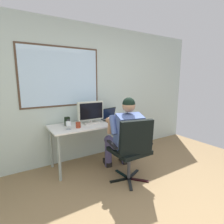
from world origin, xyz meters
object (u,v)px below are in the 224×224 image
at_px(desk_speaker, 67,121).
at_px(coffee_mug, 78,125).
at_px(crt_monitor, 90,111).
at_px(person_seated, 124,135).
at_px(laptop, 111,117).
at_px(wine_glass, 69,124).
at_px(office_chair, 132,146).
at_px(desk, 93,128).

bearing_deg(desk_speaker, coffee_mug, -65.18).
xyz_separation_m(crt_monitor, desk_speaker, (-0.41, 0.05, -0.14)).
relative_size(person_seated, coffee_mug, 13.63).
xyz_separation_m(laptop, wine_glass, (-0.91, -0.21, 0.03)).
relative_size(office_chair, wine_glass, 7.84).
distance_m(desk_speaker, coffee_mug, 0.25).
xyz_separation_m(office_chair, person_seated, (0.05, 0.27, 0.10)).
distance_m(wine_glass, desk_speaker, 0.25).
distance_m(office_chair, coffee_mug, 0.94).
xyz_separation_m(office_chair, coffee_mug, (-0.53, 0.74, 0.23)).
bearing_deg(person_seated, desk_speaker, 134.32).
distance_m(wine_glass, coffee_mug, 0.17).
height_order(desk, coffee_mug, coffee_mug).
relative_size(desk, wine_glass, 12.02).
relative_size(laptop, desk_speaker, 2.79).
height_order(person_seated, crt_monitor, person_seated).
height_order(person_seated, desk_speaker, person_seated).
distance_m(desk, office_chair, 0.90).
distance_m(crt_monitor, desk_speaker, 0.44).
relative_size(crt_monitor, wine_glass, 3.69).
height_order(desk, wine_glass, wine_glass).
bearing_deg(office_chair, person_seated, 78.89).
distance_m(person_seated, crt_monitor, 0.76).
relative_size(desk, laptop, 3.67).
xyz_separation_m(desk, laptop, (0.42, 0.07, 0.14)).
xyz_separation_m(crt_monitor, coffee_mug, (-0.30, -0.17, -0.17)).
relative_size(desk_speaker, coffee_mug, 1.59).
bearing_deg(office_chair, wine_glass, 133.38).
height_order(desk, laptop, laptop).
bearing_deg(wine_glass, crt_monitor, 21.88).
height_order(person_seated, laptop, person_seated).
bearing_deg(desk, desk_speaker, 167.50).
bearing_deg(desk, coffee_mug, -158.64).
relative_size(office_chair, laptop, 2.39).
bearing_deg(person_seated, crt_monitor, 113.02).
height_order(person_seated, coffee_mug, person_seated).
distance_m(desk, desk_speaker, 0.48).
bearing_deg(crt_monitor, wine_glass, -158.12).
height_order(wine_glass, coffee_mug, wine_glass).
distance_m(office_chair, wine_glass, 1.04).
xyz_separation_m(office_chair, desk_speaker, (-0.63, 0.97, 0.25)).
height_order(office_chair, person_seated, person_seated).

